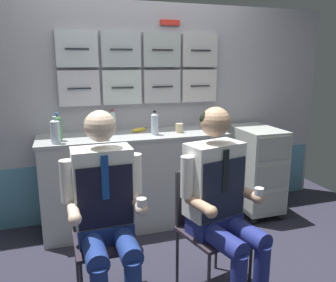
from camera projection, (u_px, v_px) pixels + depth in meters
The scene contains 15 objects.
galley_bulkhead at pixel (141, 112), 3.46m from camera, with size 4.20×0.14×2.15m.
galley_counter at pixel (135, 180), 3.30m from camera, with size 1.77×0.53×0.91m.
service_trolley at pixel (255, 168), 3.58m from camera, with size 0.40×0.65×0.92m.
folding_chair_left at pixel (103, 222), 2.27m from camera, with size 0.41×0.42×0.85m.
crew_member_left at pixel (106, 205), 2.08m from camera, with size 0.51×0.63×1.29m.
folding_chair_right at pixel (205, 215), 2.37m from camera, with size 0.48×0.48×0.85m.
crew_member_right at pixel (221, 197), 2.20m from camera, with size 0.53×0.68×1.30m.
water_bottle_clear at pixel (55, 131), 2.81m from camera, with size 0.08×0.08×0.23m.
water_bottle_tall at pixel (155, 123), 3.16m from camera, with size 0.07×0.07×0.23m.
water_bottle_blue_cap at pixel (57, 128), 2.91m from camera, with size 0.07×0.07×0.24m.
water_bottle_short at pixel (113, 122), 3.25m from camera, with size 0.07×0.07×0.23m.
coffee_cup_white at pixel (204, 123), 3.53m from camera, with size 0.06×0.06×0.08m.
espresso_cup_small at pixel (104, 136), 2.94m from camera, with size 0.07×0.07×0.07m.
coffee_cup_spare at pixel (179, 128), 3.27m from camera, with size 0.07×0.07×0.09m.
snack_banana at pixel (139, 130), 3.32m from camera, with size 0.17×0.10×0.04m.
Camera 1 is at (-0.78, -1.99, 1.57)m, focal length 36.18 mm.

